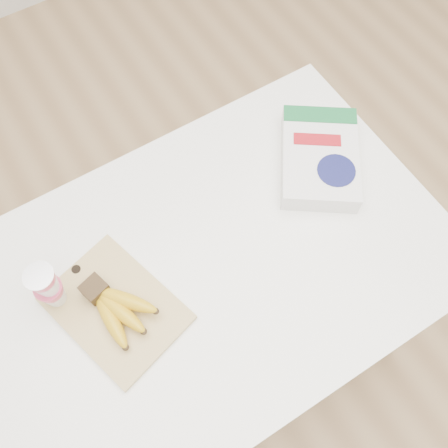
# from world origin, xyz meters

# --- Properties ---
(room) EXTENTS (4.00, 4.00, 4.00)m
(room) POSITION_xyz_m (0.00, 0.00, 1.35)
(room) COLOR tan
(room) RESTS_ON ground
(table) EXTENTS (1.07, 0.71, 0.80)m
(table) POSITION_xyz_m (0.00, 0.00, 0.40)
(table) COLOR white
(table) RESTS_ON ground
(cutting_board) EXTENTS (0.27, 0.32, 0.01)m
(cutting_board) POSITION_xyz_m (-0.22, 0.02, 0.81)
(cutting_board) COLOR tan
(cutting_board) RESTS_ON table
(bananas) EXTENTS (0.13, 0.17, 0.05)m
(bananas) POSITION_xyz_m (-0.22, 0.01, 0.84)
(bananas) COLOR #382816
(bananas) RESTS_ON cutting_board
(yogurt_stack) EXTENTS (0.06, 0.06, 0.14)m
(yogurt_stack) POSITION_xyz_m (-0.31, 0.10, 0.89)
(yogurt_stack) COLOR white
(yogurt_stack) RESTS_ON cutting_board
(cereal_box) EXTENTS (0.29, 0.31, 0.06)m
(cereal_box) POSITION_xyz_m (0.36, 0.09, 0.83)
(cereal_box) COLOR white
(cereal_box) RESTS_ON table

